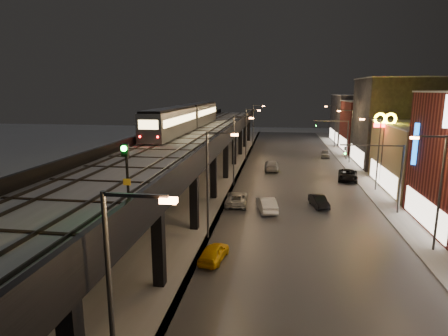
{
  "coord_description": "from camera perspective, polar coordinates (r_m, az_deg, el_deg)",
  "views": [
    {
      "loc": [
        4.89,
        -16.03,
        12.21
      ],
      "look_at": [
        -0.09,
        18.18,
        5.0
      ],
      "focal_mm": 30.0,
      "sensor_mm": 36.0,
      "label": 1
    }
  ],
  "objects": [
    {
      "name": "building_d",
      "position": [
        67.02,
        24.98,
        6.3
      ],
      "size": [
        12.2,
        13.2,
        14.16
      ],
      "color": "#2D2D32",
      "rests_on": "ground"
    },
    {
      "name": "sign_mcdonalds",
      "position": [
        50.99,
        23.27,
        5.66
      ],
      "size": [
        2.82,
        0.57,
        9.47
      ],
      "color": "#38383A",
      "rests_on": "ground"
    },
    {
      "name": "sidewalk_right",
      "position": [
        53.95,
        21.59,
        -2.06
      ],
      "size": [
        4.0,
        120.0,
        0.14
      ],
      "primitive_type": "cube",
      "color": "#9FA1A8",
      "rests_on": "ground"
    },
    {
      "name": "car_onc_silver",
      "position": [
        41.01,
        14.25,
        -5.01
      ],
      "size": [
        2.07,
        3.94,
        1.23
      ],
      "primitive_type": "imported",
      "rotation": [
        0.0,
        0.0,
        0.21
      ],
      "color": "black",
      "rests_on": "ground"
    },
    {
      "name": "elevated_viaduct",
      "position": [
        49.54,
        -4.5,
        4.1
      ],
      "size": [
        9.0,
        100.0,
        6.3
      ],
      "color": "black",
      "rests_on": "ground"
    },
    {
      "name": "streetlight_right_1",
      "position": [
        32.12,
        29.7,
        -2.34
      ],
      "size": [
        2.56,
        0.28,
        9.0
      ],
      "color": "#38383A",
      "rests_on": "ground"
    },
    {
      "name": "streetlight_left_4",
      "position": [
        83.49,
        4.64,
        6.95
      ],
      "size": [
        2.57,
        0.28,
        9.0
      ],
      "color": "#38383A",
      "rests_on": "ground"
    },
    {
      "name": "building_f",
      "position": [
        94.23,
        20.12,
        7.04
      ],
      "size": [
        12.2,
        16.2,
        11.16
      ],
      "color": "#333339",
      "rests_on": "ground"
    },
    {
      "name": "car_near_white",
      "position": [
        38.65,
        6.49,
        -5.56
      ],
      "size": [
        2.53,
        4.73,
        1.48
      ],
      "primitive_type": "imported",
      "rotation": [
        0.0,
        0.0,
        3.37
      ],
      "color": "white",
      "rests_on": "ground"
    },
    {
      "name": "streetlight_left_0",
      "position": [
        14.09,
        -15.93,
        -18.38
      ],
      "size": [
        2.57,
        0.28,
        9.0
      ],
      "color": "#38383A",
      "rests_on": "ground"
    },
    {
      "name": "car_onc_dark",
      "position": [
        53.87,
        18.34,
        -1.11
      ],
      "size": [
        3.26,
        5.67,
        1.49
      ],
      "primitive_type": "imported",
      "rotation": [
        0.0,
        0.0,
        -0.15
      ],
      "color": "black",
      "rests_on": "ground"
    },
    {
      "name": "under_viaduct_pavement",
      "position": [
        53.58,
        -3.66,
        -1.38
      ],
      "size": [
        11.0,
        120.0,
        0.06
      ],
      "primitive_type": "cube",
      "color": "#9FA1A8",
      "rests_on": "ground"
    },
    {
      "name": "subway_train",
      "position": [
        56.29,
        -5.54,
        7.77
      ],
      "size": [
        2.87,
        34.56,
        3.43
      ],
      "color": "gray",
      "rests_on": "viaduct_trackbed"
    },
    {
      "name": "traffic_light_rig_a",
      "position": [
        40.32,
        23.87,
        -0.27
      ],
      "size": [
        6.1,
        0.34,
        7.0
      ],
      "color": "#38383A",
      "rests_on": "ground"
    },
    {
      "name": "building_e",
      "position": [
        80.65,
        22.07,
        5.85
      ],
      "size": [
        12.2,
        12.2,
        10.16
      ],
      "color": "maroon",
      "rests_on": "ground"
    },
    {
      "name": "viaduct_parapet_far",
      "position": [
        50.67,
        -9.31,
        5.56
      ],
      "size": [
        0.3,
        100.0,
        1.1
      ],
      "primitive_type": "cube",
      "color": "black",
      "rests_on": "elevated_viaduct"
    },
    {
      "name": "streetlight_left_3",
      "position": [
        65.62,
        3.61,
        5.66
      ],
      "size": [
        2.57,
        0.28,
        9.0
      ],
      "color": "#38383A",
      "rests_on": "ground"
    },
    {
      "name": "streetlight_left_2",
      "position": [
        47.84,
        1.82,
        3.39
      ],
      "size": [
        2.57,
        0.28,
        9.0
      ],
      "color": "#38383A",
      "rests_on": "ground"
    },
    {
      "name": "car_mid_dark",
      "position": [
        58.18,
        7.28,
        0.34
      ],
      "size": [
        2.25,
        5.31,
        1.53
      ],
      "primitive_type": "imported",
      "rotation": [
        0.0,
        0.0,
        3.16
      ],
      "color": "#A2A4A9",
      "rests_on": "ground"
    },
    {
      "name": "traffic_light_rig_b",
      "position": [
        69.33,
        17.38,
        4.86
      ],
      "size": [
        6.1,
        0.34,
        7.0
      ],
      "color": "#38383A",
      "rests_on": "ground"
    },
    {
      "name": "car_mid_silver",
      "position": [
        40.58,
        1.93,
        -4.73
      ],
      "size": [
        2.52,
        5.03,
        1.37
      ],
      "primitive_type": "imported",
      "rotation": [
        0.0,
        0.0,
        3.19
      ],
      "color": "silver",
      "rests_on": "ground"
    },
    {
      "name": "streetlight_right_2",
      "position": [
        49.0,
        22.2,
        2.72
      ],
      "size": [
        2.56,
        0.28,
        9.0
      ],
      "color": "#38383A",
      "rests_on": "ground"
    },
    {
      "name": "streetlight_right_3",
      "position": [
        66.47,
        18.58,
        5.15
      ],
      "size": [
        2.56,
        0.28,
        9.0
      ],
      "color": "#38383A",
      "rests_on": "ground"
    },
    {
      "name": "building_c",
      "position": [
        52.32,
        29.58,
        1.29
      ],
      "size": [
        12.2,
        15.2,
        8.16
      ],
      "color": "#877857",
      "rests_on": "ground"
    },
    {
      "name": "sign_carwash",
      "position": [
        40.19,
        28.01,
        2.26
      ],
      "size": [
        1.77,
        0.35,
        9.17
      ],
      "color": "#38383A",
      "rests_on": "ground"
    },
    {
      "name": "viaduct_trackbed",
      "position": [
        49.57,
        -4.49,
        5.0
      ],
      "size": [
        8.4,
        100.0,
        0.32
      ],
      "color": "#B2B7C1",
      "rests_on": "elevated_viaduct"
    },
    {
      "name": "viaduct_parapet_streetside",
      "position": [
        48.77,
        0.53,
        5.47
      ],
      "size": [
        0.3,
        100.0,
        1.1
      ],
      "primitive_type": "cube",
      "color": "black",
      "rests_on": "elevated_viaduct"
    },
    {
      "name": "car_taxi",
      "position": [
        27.82,
        -1.55,
        -12.84
      ],
      "size": [
        2.03,
        3.85,
        1.25
      ],
      "primitive_type": "imported",
      "rotation": [
        0.0,
        0.0,
        2.98
      ],
      "color": "#E9AF06",
      "rests_on": "ground"
    },
    {
      "name": "streetlight_left_1",
      "position": [
        30.33,
        -2.03,
        -1.52
      ],
      "size": [
        2.57,
        0.28,
        9.0
      ],
      "color": "#38383A",
      "rests_on": "ground"
    },
    {
      "name": "rail_signal",
      "position": [
        18.01,
        -14.7,
        0.67
      ],
      "size": [
        0.37,
        0.44,
        3.16
      ],
      "color": "black",
      "rests_on": "viaduct_trackbed"
    },
    {
      "name": "car_onc_red",
      "position": [
        71.5,
        15.18,
        2.08
      ],
      "size": [
        2.05,
        4.07,
        1.33
      ],
      "primitive_type": "imported",
      "rotation": [
        0.0,
        0.0,
        -0.13
      ],
      "color": "#96989B",
      "rests_on": "ground"
    },
    {
      "name": "streetlight_right_4",
      "position": [
        84.16,
        16.46,
        6.55
      ],
      "size": [
        2.56,
        0.28,
        9.0
      ],
      "color": "#38383A",
      "rests_on": "ground"
    },
    {
      "name": "road_surface",
      "position": [
        52.53,
        10.91,
        -1.84
      ],
      "size": [
        17.0,
        120.0,
        0.06
      ],
      "primitive_type": "cube",
      "color": "#46474D",
      "rests_on": "ground"
    }
  ]
}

